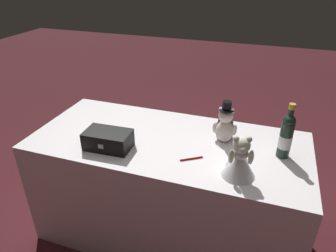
{
  "coord_description": "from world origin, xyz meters",
  "views": [
    {
      "loc": [
        0.54,
        -1.58,
        1.79
      ],
      "look_at": [
        0.0,
        0.0,
        0.88
      ],
      "focal_mm": 33.01,
      "sensor_mm": 36.0,
      "label": 1
    }
  ],
  "objects_px": {
    "signing_pen": "(192,159)",
    "gift_case_black": "(108,140)",
    "teddy_bear_groom": "(225,126)",
    "champagne_bottle": "(286,135)",
    "teddy_bear_bride": "(239,158)"
  },
  "relations": [
    {
      "from": "gift_case_black",
      "to": "teddy_bear_bride",
      "type": "bearing_deg",
      "value": -0.43
    },
    {
      "from": "teddy_bear_groom",
      "to": "signing_pen",
      "type": "distance_m",
      "value": 0.31
    },
    {
      "from": "champagne_bottle",
      "to": "gift_case_black",
      "type": "relative_size",
      "value": 1.17
    },
    {
      "from": "teddy_bear_bride",
      "to": "champagne_bottle",
      "type": "xyz_separation_m",
      "value": [
        0.22,
        0.25,
        0.04
      ]
    },
    {
      "from": "signing_pen",
      "to": "gift_case_black",
      "type": "bearing_deg",
      "value": -175.18
    },
    {
      "from": "champagne_bottle",
      "to": "signing_pen",
      "type": "distance_m",
      "value": 0.54
    },
    {
      "from": "teddy_bear_groom",
      "to": "signing_pen",
      "type": "xyz_separation_m",
      "value": [
        -0.13,
        -0.27,
        -0.1
      ]
    },
    {
      "from": "teddy_bear_groom",
      "to": "teddy_bear_bride",
      "type": "relative_size",
      "value": 1.13
    },
    {
      "from": "teddy_bear_groom",
      "to": "champagne_bottle",
      "type": "relative_size",
      "value": 0.82
    },
    {
      "from": "champagne_bottle",
      "to": "signing_pen",
      "type": "height_order",
      "value": "champagne_bottle"
    },
    {
      "from": "teddy_bear_groom",
      "to": "teddy_bear_bride",
      "type": "height_order",
      "value": "teddy_bear_groom"
    },
    {
      "from": "signing_pen",
      "to": "gift_case_black",
      "type": "xyz_separation_m",
      "value": [
        -0.51,
        -0.04,
        0.05
      ]
    },
    {
      "from": "signing_pen",
      "to": "gift_case_black",
      "type": "height_order",
      "value": "gift_case_black"
    },
    {
      "from": "teddy_bear_groom",
      "to": "gift_case_black",
      "type": "distance_m",
      "value": 0.72
    },
    {
      "from": "teddy_bear_groom",
      "to": "gift_case_black",
      "type": "height_order",
      "value": "teddy_bear_groom"
    }
  ]
}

